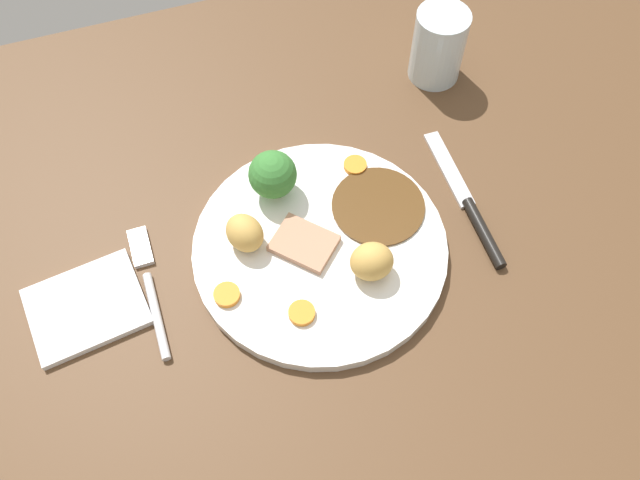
% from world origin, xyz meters
% --- Properties ---
extents(dining_table, '(1.20, 0.84, 0.04)m').
position_xyz_m(dining_table, '(0.00, 0.00, 0.02)').
color(dining_table, brown).
rests_on(dining_table, ground).
extents(dinner_plate, '(0.26, 0.26, 0.01)m').
position_xyz_m(dinner_plate, '(-0.04, 0.01, 0.04)').
color(dinner_plate, white).
rests_on(dinner_plate, dining_table).
extents(gravy_pool, '(0.10, 0.10, 0.00)m').
position_xyz_m(gravy_pool, '(0.03, 0.03, 0.05)').
color(gravy_pool, '#563819').
rests_on(gravy_pool, dinner_plate).
extents(meat_slice_main, '(0.08, 0.08, 0.01)m').
position_xyz_m(meat_slice_main, '(-0.05, 0.01, 0.05)').
color(meat_slice_main, tan).
rests_on(meat_slice_main, dinner_plate).
extents(roast_potato_left, '(0.05, 0.04, 0.04)m').
position_xyz_m(roast_potato_left, '(0.00, -0.04, 0.07)').
color(roast_potato_left, tan).
rests_on(roast_potato_left, dinner_plate).
extents(roast_potato_right, '(0.05, 0.05, 0.04)m').
position_xyz_m(roast_potato_right, '(-0.11, 0.03, 0.07)').
color(roast_potato_right, tan).
rests_on(roast_potato_right, dinner_plate).
extents(carrot_coin_front, '(0.03, 0.03, 0.01)m').
position_xyz_m(carrot_coin_front, '(-0.14, -0.02, 0.05)').
color(carrot_coin_front, orange).
rests_on(carrot_coin_front, dinner_plate).
extents(carrot_coin_back, '(0.03, 0.03, 0.01)m').
position_xyz_m(carrot_coin_back, '(0.03, 0.09, 0.05)').
color(carrot_coin_back, orange).
rests_on(carrot_coin_back, dinner_plate).
extents(carrot_coin_side, '(0.03, 0.03, 0.01)m').
position_xyz_m(carrot_coin_side, '(-0.08, -0.06, 0.05)').
color(carrot_coin_side, orange).
rests_on(carrot_coin_side, dinner_plate).
extents(broccoli_floret, '(0.05, 0.05, 0.06)m').
position_xyz_m(broccoli_floret, '(-0.06, 0.09, 0.08)').
color(broccoli_floret, '#8CB766').
rests_on(broccoli_floret, dinner_plate).
extents(fork, '(0.02, 0.15, 0.01)m').
position_xyz_m(fork, '(-0.21, 0.02, 0.04)').
color(fork, silver).
rests_on(fork, dining_table).
extents(knife, '(0.02, 0.19, 0.01)m').
position_xyz_m(knife, '(0.13, 0.01, 0.04)').
color(knife, black).
rests_on(knife, dining_table).
extents(water_glass, '(0.06, 0.06, 0.09)m').
position_xyz_m(water_glass, '(0.17, 0.20, 0.08)').
color(water_glass, silver).
rests_on(water_glass, dining_table).
extents(folded_napkin, '(0.12, 0.10, 0.01)m').
position_xyz_m(folded_napkin, '(-0.28, 0.02, 0.04)').
color(folded_napkin, white).
rests_on(folded_napkin, dining_table).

